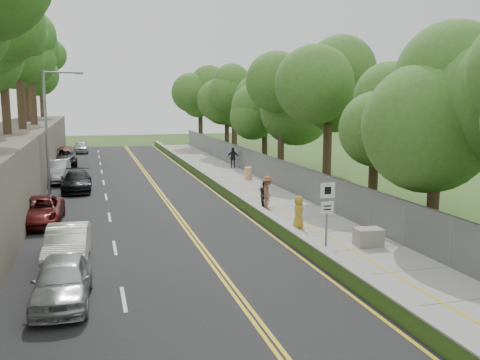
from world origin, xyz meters
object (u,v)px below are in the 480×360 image
Objects in this scene: car_0 at (62,281)px; person_far at (233,158)px; signpost at (327,206)px; concrete_block at (368,237)px; car_1 at (67,245)px; car_2 at (39,211)px; construction_barrel at (248,173)px; painter_0 at (299,212)px; streetlight at (50,123)px.

person_far reaches higher than car_0.
signpost is 2.80× the size of concrete_block.
car_1 is 28.42m from person_far.
car_2 is (-13.80, 7.94, 0.28)m from concrete_block.
car_0 is (-12.59, -22.48, 0.24)m from construction_barrel.
painter_0 is at bearing -18.65° from car_2.
car_0 is at bearing -119.24° from construction_barrel.
car_2 is at bearing 100.79° from car_0.
person_far is (1.00, 26.08, 0.55)m from concrete_block.
streetlight is at bearing 96.87° from car_0.
car_0 is 0.87× the size of car_2.
car_2 is 23.41m from person_far.
concrete_block is (13.66, -16.58, -4.22)m from streetlight.
concrete_block is at bearing -134.94° from painter_0.
streetlight reaches higher than car_2.
car_0 is at bearing -164.43° from signpost.
car_0 is 12.48m from painter_0.
construction_barrel is 0.22× the size of car_0.
streetlight reaches higher than signpost.
streetlight reaches higher than painter_0.
car_2 is 3.00× the size of painter_0.
streetlight is 16.21m from car_1.
construction_barrel is at bearing 58.51° from car_1.
streetlight is 14.88m from construction_barrel.
construction_barrel is at bearing 99.60° from person_far.
person_far is at bearing 68.40° from car_0.
painter_0 is 0.87× the size of person_far.
person_far is (13.20, 29.31, 0.22)m from car_0.
construction_barrel is at bearing 11.26° from painter_0.
painter_0 is (12.05, -4.36, 0.14)m from car_2.
signpost reaches higher than car_1.
signpost is at bearing 97.96° from person_far.
car_2 reaches higher than construction_barrel.
construction_barrel is (2.54, 19.68, -1.45)m from signpost.
car_2 is at bearing 65.52° from person_far.
concrete_block is 26.10m from person_far.
car_0 is 2.61× the size of painter_0.
painter_0 is (10.45, 6.82, 0.10)m from car_0.
streetlight reaches higher than construction_barrel.
person_far reaches higher than car_1.
streetlight is at bearing 98.31° from car_1.
painter_0 reaches higher than construction_barrel.
construction_barrel is at bearing 39.79° from car_2.
car_1 is at bearing 123.34° from painter_0.
person_far is at bearing 84.86° from construction_barrel.
streetlight is 8.63× the size of construction_barrel.
car_1 is at bearing 175.71° from concrete_block.
concrete_block is 12.63m from car_0.
construction_barrel is 0.58× the size of painter_0.
painter_0 is at bearing 35.76° from car_0.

